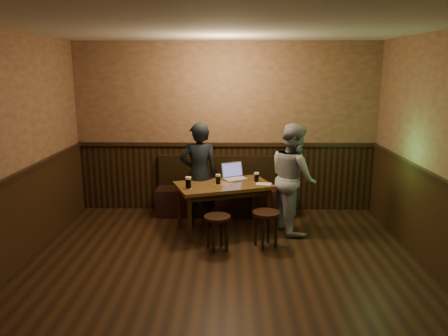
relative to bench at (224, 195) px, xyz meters
name	(u,v)px	position (x,y,z in m)	size (l,w,h in m)	color
room	(223,182)	(0.03, -2.53, 0.89)	(5.04, 6.04, 2.84)	black
bench	(224,195)	(0.00, 0.00, 0.00)	(2.20, 0.50, 0.95)	black
pub_table	(223,190)	(0.00, -0.80, 0.31)	(1.52, 1.18, 0.72)	#563718
stool_left	(217,223)	(-0.07, -1.52, 0.07)	(0.45, 0.45, 0.48)	black
stool_right	(266,219)	(0.58, -1.41, 0.09)	(0.47, 0.47, 0.50)	black
pint_left	(188,183)	(-0.49, -1.06, 0.49)	(0.11, 0.11, 0.17)	#B43B16
pint_mid	(218,179)	(-0.08, -0.83, 0.48)	(0.10, 0.10, 0.15)	#B43B16
pint_right	(256,177)	(0.49, -0.69, 0.48)	(0.09, 0.09, 0.15)	#B43B16
laptop	(234,175)	(0.15, -0.51, 0.47)	(0.44, 0.40, 0.25)	silver
menu	(264,184)	(0.59, -0.80, 0.41)	(0.22, 0.15, 0.00)	silver
person_suit	(199,174)	(-0.38, -0.53, 0.48)	(0.58, 0.38, 1.59)	black
person_grey	(293,178)	(1.02, -0.77, 0.49)	(0.78, 0.61, 1.61)	#98999E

